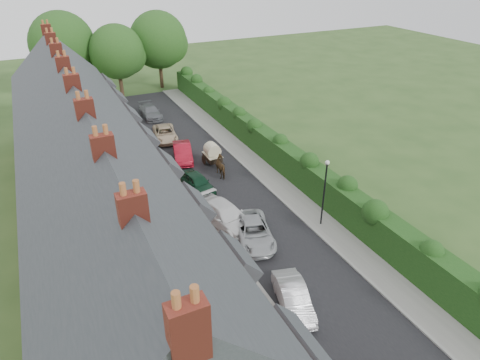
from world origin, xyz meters
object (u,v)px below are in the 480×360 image
(lamppost, at_px, (325,185))
(car_grey, at_px, (150,112))
(car_silver_b, at_px, (254,232))
(horse, at_px, (222,167))
(horse_cart, at_px, (212,153))
(car_white, at_px, (225,215))
(car_beige, at_px, (165,134))
(car_green, at_px, (197,182))
(car_red, at_px, (183,152))
(car_silver_a, at_px, (293,297))

(lamppost, height_order, car_grey, lamppost)
(car_silver_b, relative_size, car_grey, 1.04)
(horse, bearing_deg, car_grey, -82.82)
(car_silver_b, bearing_deg, horse_cart, 96.12)
(lamppost, height_order, car_white, lamppost)
(car_beige, xyz_separation_m, horse, (2.13, -9.79, 0.20))
(car_green, height_order, car_red, car_red)
(car_silver_b, relative_size, car_beige, 1.06)
(car_silver_a, xyz_separation_m, car_silver_b, (0.86, 6.40, 0.00))
(lamppost, relative_size, car_red, 1.13)
(car_silver_a, relative_size, car_red, 0.92)
(car_red, bearing_deg, horse, -51.28)
(car_silver_a, xyz_separation_m, car_grey, (0.92, 32.77, 0.01))
(car_white, xyz_separation_m, car_red, (0.73, 11.46, -0.04))
(horse, bearing_deg, horse_cart, -88.79)
(car_white, bearing_deg, car_red, 73.82)
(lamppost, bearing_deg, car_white, 153.97)
(horse_cart, bearing_deg, car_beige, 105.61)
(car_silver_a, distance_m, car_green, 14.51)
(horse_cart, bearing_deg, car_silver_a, -98.44)
(lamppost, distance_m, car_red, 15.64)
(horse_cart, bearing_deg, car_white, -106.97)
(car_silver_a, bearing_deg, car_grey, 103.14)
(car_beige, xyz_separation_m, car_grey, (0.37, 7.06, 0.04))
(car_green, relative_size, horse_cart, 1.34)
(lamppost, xyz_separation_m, car_beige, (-5.47, 19.80, -2.64))
(car_white, xyz_separation_m, car_beige, (0.68, 16.80, -0.14))
(car_silver_b, distance_m, horse_cart, 11.84)
(car_silver_a, relative_size, car_green, 1.04)
(car_white, distance_m, horse, 7.55)
(car_silver_a, distance_m, car_beige, 25.71)
(lamppost, distance_m, horse_cart, 12.80)
(car_red, height_order, car_grey, car_red)
(lamppost, relative_size, horse_cart, 1.72)
(car_red, relative_size, car_beige, 0.97)
(lamppost, distance_m, car_grey, 27.46)
(car_silver_a, bearing_deg, car_green, 105.23)
(horse_cart, bearing_deg, lamppost, -74.67)
(lamppost, relative_size, car_silver_b, 1.03)
(lamppost, height_order, car_silver_b, lamppost)
(car_grey, bearing_deg, car_silver_b, -90.51)
(car_white, relative_size, car_beige, 1.16)
(lamppost, height_order, horse, lamppost)
(car_green, distance_m, horse, 3.15)
(lamppost, relative_size, car_white, 0.94)
(car_silver_a, distance_m, horse_cart, 18.30)
(lamppost, distance_m, car_silver_b, 5.81)
(car_red, bearing_deg, car_green, -83.42)
(car_silver_a, height_order, horse_cart, horse_cart)
(car_silver_a, xyz_separation_m, car_red, (0.62, 20.36, 0.06))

